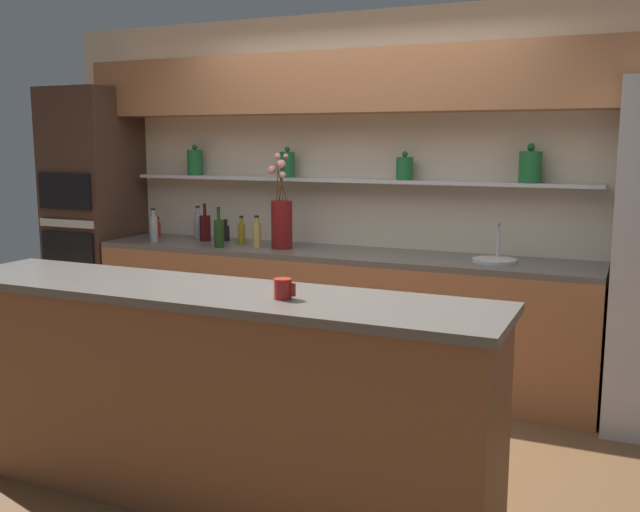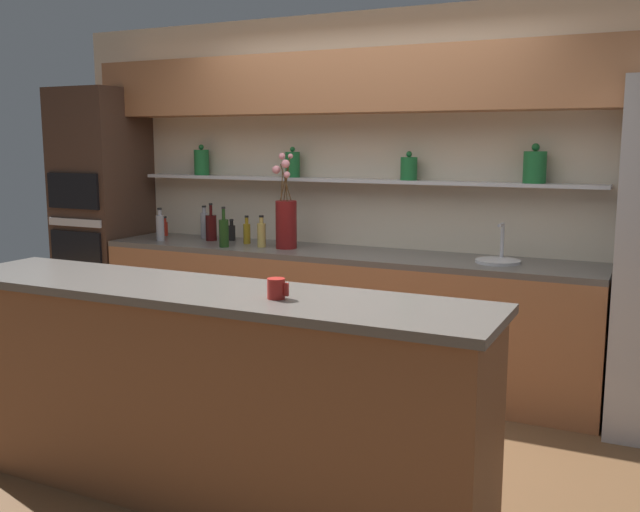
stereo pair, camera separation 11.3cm
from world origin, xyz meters
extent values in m
plane|color=brown|center=(0.00, 0.00, 0.00)|extent=(12.00, 12.00, 0.00)
cube|color=beige|center=(0.00, 1.60, 1.30)|extent=(5.20, 0.10, 2.60)
cube|color=#B7B7BC|center=(-0.16, 1.46, 1.41)|extent=(3.53, 0.18, 0.02)
cylinder|color=#19602D|center=(-1.44, 1.45, 1.52)|extent=(0.12, 0.12, 0.20)
sphere|color=#19602D|center=(-1.44, 1.45, 1.64)|extent=(0.04, 0.04, 0.04)
cylinder|color=#19602D|center=(-0.62, 1.45, 1.51)|extent=(0.11, 0.11, 0.19)
sphere|color=#19602D|center=(-0.62, 1.45, 1.63)|extent=(0.04, 0.04, 0.04)
cylinder|color=#19602D|center=(0.29, 1.45, 1.50)|extent=(0.12, 0.12, 0.16)
sphere|color=#19602D|center=(0.29, 1.45, 1.60)|extent=(0.04, 0.04, 0.04)
cylinder|color=#19602D|center=(1.14, 1.45, 1.52)|extent=(0.15, 0.15, 0.20)
sphere|color=#19602D|center=(1.14, 1.45, 1.65)|extent=(0.05, 0.05, 0.05)
cube|color=#99603D|center=(0.00, 1.38, 2.09)|extent=(4.42, 0.34, 0.42)
cube|color=#99603D|center=(-0.16, 1.24, 0.44)|extent=(3.63, 0.62, 0.88)
cube|color=#56514C|center=(-0.16, 1.24, 0.90)|extent=(3.63, 0.62, 0.04)
cube|color=brown|center=(0.00, -0.63, 0.49)|extent=(2.71, 0.55, 0.98)
cube|color=#56514C|center=(0.00, -0.63, 1.00)|extent=(2.77, 0.61, 0.04)
cube|color=#3D281E|center=(-2.30, 1.24, 1.05)|extent=(0.61, 0.62, 2.11)
cube|color=black|center=(-2.30, 0.92, 0.78)|extent=(0.51, 0.02, 0.40)
cube|color=black|center=(-2.30, 0.92, 1.30)|extent=(0.51, 0.02, 0.28)
cube|color=#B7B7BC|center=(-2.30, 0.92, 1.05)|extent=(0.54, 0.02, 0.06)
cylinder|color=maroon|center=(-0.54, 1.20, 1.09)|extent=(0.15, 0.15, 0.34)
cylinder|color=#4C3319|center=(-0.54, 1.19, 1.40)|extent=(0.07, 0.04, 0.26)
sphere|color=pink|center=(-0.52, 1.15, 1.53)|extent=(0.06, 0.06, 0.06)
cylinder|color=#4C3319|center=(-0.55, 1.21, 1.42)|extent=(0.05, 0.08, 0.31)
sphere|color=pink|center=(-0.59, 1.23, 1.58)|extent=(0.05, 0.05, 0.05)
cylinder|color=#4C3319|center=(-0.54, 1.21, 1.42)|extent=(0.07, 0.02, 0.31)
sphere|color=pink|center=(-0.53, 1.25, 1.58)|extent=(0.04, 0.04, 0.04)
cylinder|color=#4C3319|center=(-0.57, 1.20, 1.38)|extent=(0.02, 0.05, 0.22)
sphere|color=pink|center=(-0.61, 1.19, 1.49)|extent=(0.06, 0.06, 0.06)
cylinder|color=#4C3319|center=(-0.52, 1.18, 1.36)|extent=(0.02, 0.01, 0.19)
sphere|color=pink|center=(-0.50, 1.14, 1.45)|extent=(0.05, 0.05, 0.05)
cylinder|color=#B7B7BC|center=(0.97, 1.24, 0.93)|extent=(0.29, 0.29, 0.02)
cylinder|color=#B7B7BC|center=(0.97, 1.35, 1.05)|extent=(0.02, 0.02, 0.22)
cylinder|color=#B7B7BC|center=(0.97, 1.29, 1.16)|extent=(0.02, 0.12, 0.02)
cylinder|color=olive|center=(-0.92, 1.28, 0.99)|extent=(0.05, 0.05, 0.15)
cylinder|color=olive|center=(-0.92, 1.28, 1.09)|extent=(0.03, 0.03, 0.05)
cylinder|color=black|center=(-0.92, 1.28, 1.13)|extent=(0.03, 0.03, 0.01)
cylinder|color=#380C0C|center=(-1.27, 1.31, 1.02)|extent=(0.09, 0.09, 0.20)
cylinder|color=#380C0C|center=(-1.27, 1.31, 1.16)|extent=(0.02, 0.02, 0.08)
cylinder|color=black|center=(-1.27, 1.31, 1.20)|extent=(0.03, 0.03, 0.01)
cylinder|color=maroon|center=(-1.77, 1.38, 0.98)|extent=(0.05, 0.05, 0.11)
cylinder|color=maroon|center=(-1.77, 1.38, 1.05)|extent=(0.03, 0.03, 0.04)
cylinder|color=black|center=(-1.77, 1.38, 1.07)|extent=(0.03, 0.03, 0.01)
cylinder|color=gray|center=(-1.39, 1.40, 1.02)|extent=(0.06, 0.06, 0.20)
cylinder|color=gray|center=(-1.39, 1.40, 1.14)|extent=(0.03, 0.03, 0.04)
cylinder|color=black|center=(-1.39, 1.40, 1.17)|extent=(0.03, 0.03, 0.01)
cylinder|color=black|center=(-1.12, 1.37, 0.98)|extent=(0.06, 0.06, 0.12)
cylinder|color=black|center=(-1.12, 1.37, 1.06)|extent=(0.03, 0.03, 0.04)
cylinder|color=black|center=(-1.12, 1.37, 1.08)|extent=(0.03, 0.03, 0.01)
cylinder|color=tan|center=(-0.73, 1.17, 1.01)|extent=(0.06, 0.06, 0.17)
cylinder|color=tan|center=(-0.73, 1.17, 1.12)|extent=(0.03, 0.03, 0.04)
cylinder|color=black|center=(-0.73, 1.17, 1.15)|extent=(0.03, 0.03, 0.01)
cylinder|color=#193814|center=(-0.98, 1.06, 1.02)|extent=(0.07, 0.07, 0.20)
cylinder|color=#193814|center=(-0.98, 1.06, 1.16)|extent=(0.02, 0.02, 0.08)
cylinder|color=black|center=(-0.98, 1.06, 1.21)|extent=(0.03, 0.03, 0.01)
cylinder|color=gray|center=(-1.62, 1.12, 1.02)|extent=(0.06, 0.06, 0.20)
cylinder|color=gray|center=(-1.62, 1.12, 1.14)|extent=(0.03, 0.03, 0.04)
cylinder|color=black|center=(-1.62, 1.12, 1.17)|extent=(0.03, 0.03, 0.01)
cylinder|color=maroon|center=(0.43, -0.68, 1.06)|extent=(0.08, 0.08, 0.09)
cube|color=maroon|center=(0.48, -0.68, 1.06)|extent=(0.02, 0.01, 0.06)
camera|label=1|loc=(1.80, -3.33, 1.69)|focal=40.00mm
camera|label=2|loc=(1.90, -3.29, 1.69)|focal=40.00mm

